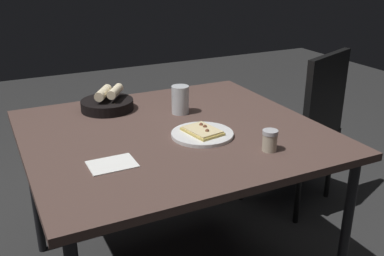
# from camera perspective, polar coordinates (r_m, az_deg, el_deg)

# --- Properties ---
(dining_table) EXTENTS (1.18, 1.09, 0.75)m
(dining_table) POSITION_cam_1_polar(r_m,az_deg,el_deg) (1.84, -2.41, -1.80)
(dining_table) COLOR #4E3832
(dining_table) RESTS_ON ground
(pizza_plate) EXTENTS (0.25, 0.25, 0.04)m
(pizza_plate) POSITION_cam_1_polar(r_m,az_deg,el_deg) (1.76, 1.33, -0.69)
(pizza_plate) COLOR silver
(pizza_plate) RESTS_ON dining_table
(bread_basket) EXTENTS (0.24, 0.24, 0.11)m
(bread_basket) POSITION_cam_1_polar(r_m,az_deg,el_deg) (2.08, -10.73, 3.16)
(bread_basket) COLOR black
(bread_basket) RESTS_ON dining_table
(beer_glass) EXTENTS (0.08, 0.08, 0.13)m
(beer_glass) POSITION_cam_1_polar(r_m,az_deg,el_deg) (1.99, -1.51, 3.43)
(beer_glass) COLOR silver
(beer_glass) RESTS_ON dining_table
(pepper_shaker) EXTENTS (0.06, 0.06, 0.08)m
(pepper_shaker) POSITION_cam_1_polar(r_m,az_deg,el_deg) (1.64, 9.93, -1.73)
(pepper_shaker) COLOR #BFB299
(pepper_shaker) RESTS_ON dining_table
(napkin) EXTENTS (0.16, 0.12, 0.00)m
(napkin) POSITION_cam_1_polar(r_m,az_deg,el_deg) (1.55, -10.20, -4.59)
(napkin) COLOR white
(napkin) RESTS_ON dining_table
(chair_far) EXTENTS (0.57, 0.57, 0.93)m
(chair_far) POSITION_cam_1_polar(r_m,az_deg,el_deg) (2.60, 14.14, 0.84)
(chair_far) COLOR black
(chair_far) RESTS_ON ground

